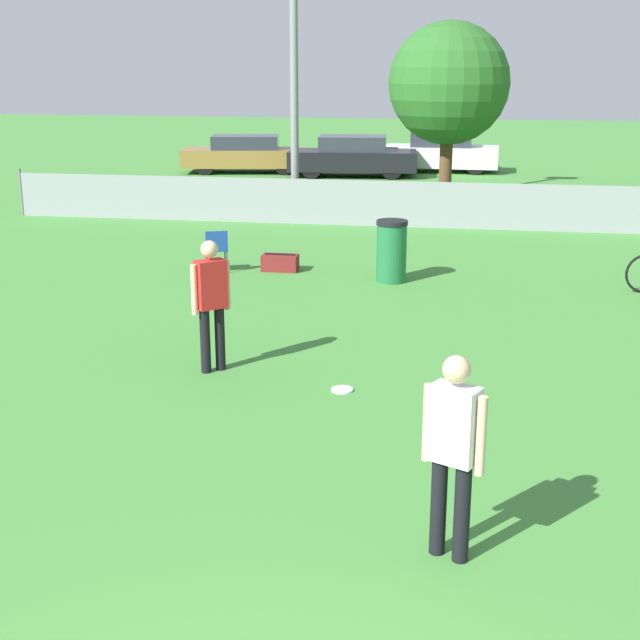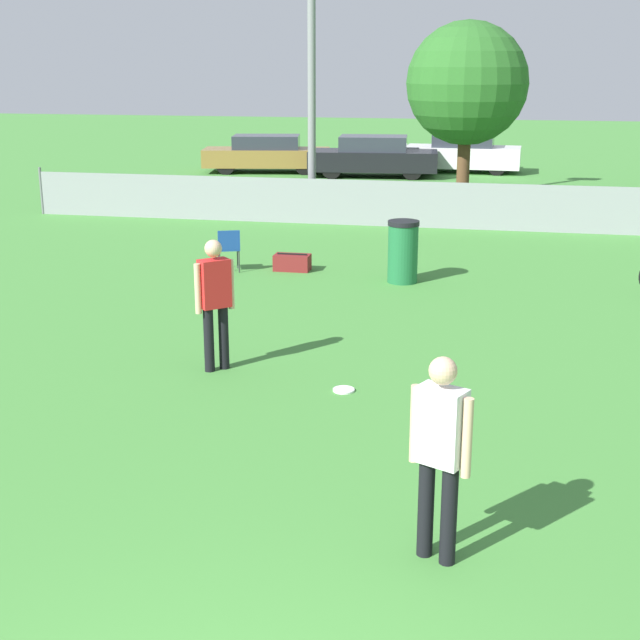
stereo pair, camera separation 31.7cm
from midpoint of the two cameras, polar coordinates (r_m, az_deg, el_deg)
The scene contains 11 objects.
fence_backline at distance 21.54m, azimuth 6.28°, elevation 7.34°, with size 20.75×0.07×1.21m.
tree_near_pole at distance 22.86m, azimuth 7.84°, elevation 14.74°, with size 2.99×2.99×4.82m.
player_receiver_white at distance 7.05m, azimuth 7.23°, elevation -7.88°, with size 0.49×0.36×1.71m.
player_defender_red at distance 11.34m, azimuth -7.78°, elevation 1.47°, with size 0.43×0.42×1.71m.
frisbee_disc at distance 10.84m, azimuth 0.59°, elevation -4.48°, with size 0.27×0.27×0.03m.
folding_chair_sideline at distance 16.91m, azimuth -7.19°, elevation 4.64°, with size 0.54×0.54×0.81m.
trash_bin at distance 16.10m, azimuth 4.04°, elevation 4.43°, with size 0.57×0.57×1.12m.
gear_bag_sideline at distance 17.02m, azimuth -3.10°, elevation 3.68°, with size 0.68×0.37×0.33m.
parked_car_tan at distance 32.42m, azimuth -5.06°, elevation 10.53°, with size 4.69×2.41×1.31m.
parked_car_dark at distance 31.19m, azimuth 1.81°, elevation 10.42°, with size 4.52×2.13×1.39m.
parked_car_white at distance 32.87m, azimuth 7.50°, elevation 10.60°, with size 4.10×1.80×1.45m.
Camera 1 is at (1.13, -3.28, 3.85)m, focal length 50.00 mm.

